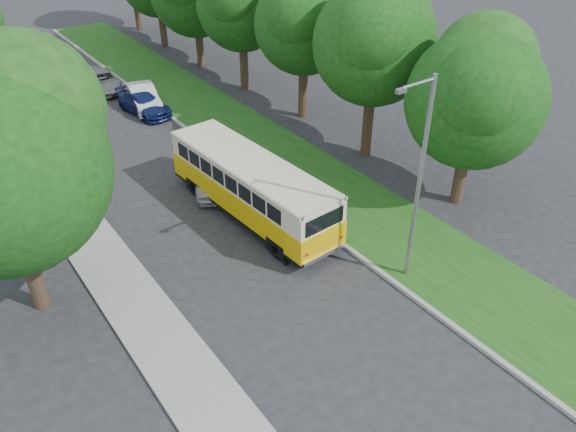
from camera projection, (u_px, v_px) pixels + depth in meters
ground at (277, 284)px, 21.19m from camera, size 120.00×120.00×0.00m
curb at (279, 197)px, 26.28m from camera, size 0.20×70.00×0.15m
grass_verge at (318, 183)px, 27.43m from camera, size 4.50×70.00×0.13m
sidewalk at (105, 262)px, 22.20m from camera, size 2.20×70.00×0.12m
treeline at (139, 13)px, 31.62m from camera, size 24.27×41.91×9.46m
lamppost_near at (418, 178)px, 19.14m from camera, size 1.71×0.16×8.00m
lamppost_far at (11, 83)px, 27.44m from camera, size 1.71×0.16×7.50m
warning_sign at (51, 157)px, 26.15m from camera, size 0.56×0.10×2.50m
vintage_bus at (252, 188)px, 24.33m from camera, size 3.02×9.63×2.82m
car_silver at (208, 177)px, 26.68m from camera, size 2.84×4.12×1.30m
car_white at (143, 97)px, 34.99m from camera, size 2.25×4.56×1.44m
car_blue at (144, 104)px, 34.35m from camera, size 2.28×4.51×1.26m
car_grey at (103, 81)px, 37.65m from camera, size 2.30×4.59×1.25m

